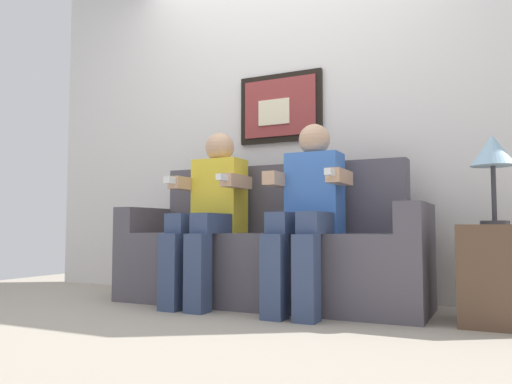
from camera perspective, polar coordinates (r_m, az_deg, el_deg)
ground_plane at (r=2.97m, az=-1.30°, el=-13.41°), size 5.67×5.67×0.00m
back_wall_assembly at (r=3.72m, az=4.15°, el=8.69°), size 4.36×0.10×2.60m
couch at (r=3.23m, az=1.38°, el=-7.08°), size 1.96×0.58×0.90m
person_on_left at (r=3.23m, az=-5.21°, el=-1.85°), size 0.46×0.56×1.11m
person_on_right at (r=2.95m, az=5.87°, el=-1.65°), size 0.46×0.56×1.11m
side_table_right at (r=2.84m, az=25.93°, el=-8.37°), size 0.40×0.40×0.50m
table_lamp at (r=2.87m, az=25.06°, el=3.83°), size 0.22×0.22×0.46m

